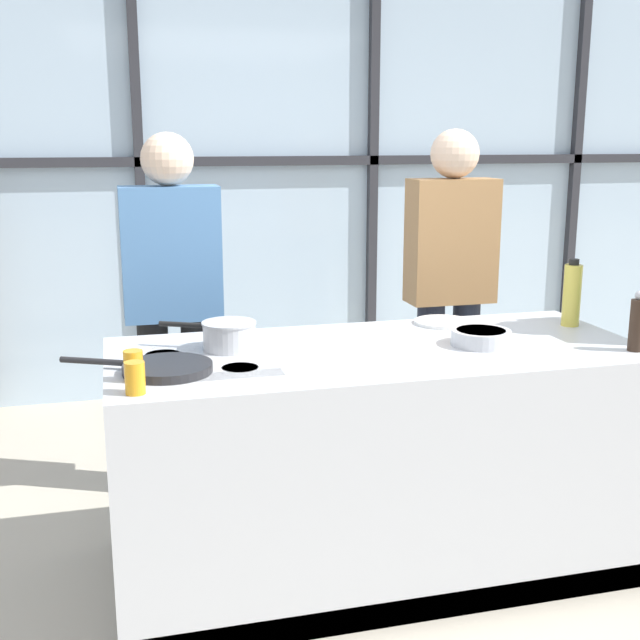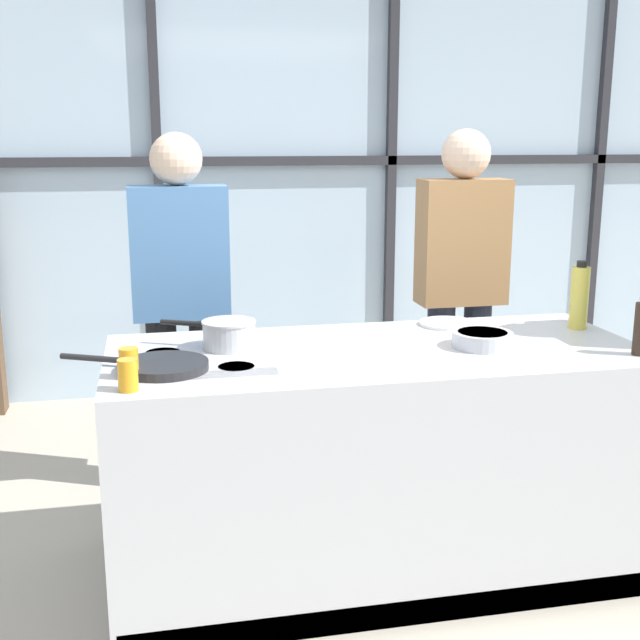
# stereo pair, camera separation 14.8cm
# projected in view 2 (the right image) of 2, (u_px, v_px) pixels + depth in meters

# --- Properties ---
(ground_plane) EXTENTS (18.00, 18.00, 0.00)m
(ground_plane) POSITION_uv_depth(u_px,v_px,m) (374.00, 564.00, 3.25)
(ground_plane) COLOR #BCB29E
(back_window_wall) EXTENTS (6.40, 0.10, 2.80)m
(back_window_wall) POSITION_uv_depth(u_px,v_px,m) (277.00, 182.00, 5.28)
(back_window_wall) COLOR silver
(back_window_wall) RESTS_ON ground_plane
(demo_island) EXTENTS (2.03, 0.87, 0.90)m
(demo_island) POSITION_uv_depth(u_px,v_px,m) (375.00, 460.00, 3.15)
(demo_island) COLOR silver
(demo_island) RESTS_ON ground_plane
(spectator_far_left) EXTENTS (0.45, 0.24, 1.71)m
(spectator_far_left) POSITION_uv_depth(u_px,v_px,m) (181.00, 293.00, 3.78)
(spectator_far_left) COLOR black
(spectator_far_left) RESTS_ON ground_plane
(spectator_center_left) EXTENTS (0.44, 0.24, 1.73)m
(spectator_center_left) POSITION_uv_depth(u_px,v_px,m) (461.00, 279.00, 4.05)
(spectator_center_left) COLOR #232838
(spectator_center_left) RESTS_ON ground_plane
(frying_pan) EXTENTS (0.52, 0.34, 0.03)m
(frying_pan) POSITION_uv_depth(u_px,v_px,m) (162.00, 365.00, 2.77)
(frying_pan) COLOR #232326
(frying_pan) RESTS_ON demo_island
(saucepan) EXTENTS (0.36, 0.23, 0.11)m
(saucepan) POSITION_uv_depth(u_px,v_px,m) (228.00, 333.00, 3.05)
(saucepan) COLOR silver
(saucepan) RESTS_ON demo_island
(white_plate) EXTENTS (0.25, 0.25, 0.01)m
(white_plate) POSITION_uv_depth(u_px,v_px,m) (448.00, 323.00, 3.44)
(white_plate) COLOR white
(white_plate) RESTS_ON demo_island
(mixing_bowl) EXTENTS (0.23, 0.23, 0.06)m
(mixing_bowl) POSITION_uv_depth(u_px,v_px,m) (482.00, 339.00, 3.07)
(mixing_bowl) COLOR silver
(mixing_bowl) RESTS_ON demo_island
(oil_bottle) EXTENTS (0.08, 0.08, 0.29)m
(oil_bottle) POSITION_uv_depth(u_px,v_px,m) (579.00, 297.00, 3.35)
(oil_bottle) COLOR #E0CC4C
(oil_bottle) RESTS_ON demo_island
(juice_glass_near) EXTENTS (0.06, 0.06, 0.10)m
(juice_glass_near) POSITION_uv_depth(u_px,v_px,m) (128.00, 375.00, 2.54)
(juice_glass_near) COLOR orange
(juice_glass_near) RESTS_ON demo_island
(juice_glass_far) EXTENTS (0.06, 0.06, 0.10)m
(juice_glass_far) POSITION_uv_depth(u_px,v_px,m) (129.00, 363.00, 2.67)
(juice_glass_far) COLOR orange
(juice_glass_far) RESTS_ON demo_island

